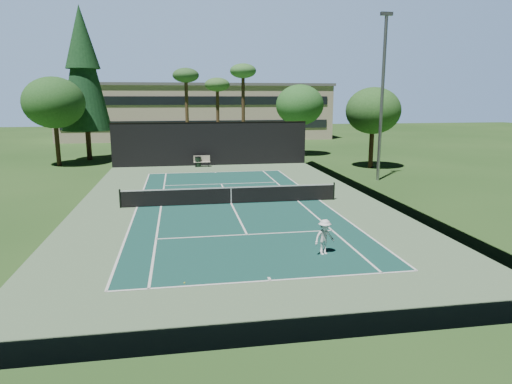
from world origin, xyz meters
TOP-DOWN VIEW (x-y plane):
  - ground at (0.00, 0.00)m, footprint 160.00×160.00m
  - apron_slab at (0.00, 0.00)m, footprint 18.00×32.00m
  - court_surface at (0.00, 0.00)m, footprint 10.97×23.77m
  - court_lines at (0.00, 0.00)m, footprint 11.07×23.87m
  - tennis_net at (0.00, 0.00)m, footprint 12.90×0.10m
  - fence at (0.00, 0.06)m, footprint 18.04×32.05m
  - player at (2.69, -9.54)m, footprint 1.07×0.83m
  - tennis_ball_a at (-2.94, -11.62)m, footprint 0.06×0.06m
  - tennis_ball_b at (-0.29, 1.96)m, footprint 0.08×0.08m
  - tennis_ball_c at (0.26, 2.90)m, footprint 0.06×0.06m
  - tennis_ball_d at (-6.82, 4.43)m, footprint 0.06×0.06m
  - park_bench at (-0.94, 15.30)m, footprint 1.50×0.45m
  - trash_bin at (-1.30, 15.26)m, footprint 0.56×0.56m
  - pine_tree at (-12.00, 22.00)m, footprint 4.80×4.80m
  - palm_a at (-2.00, 24.00)m, footprint 2.80×2.80m
  - palm_b at (1.50, 26.00)m, footprint 2.80×2.80m
  - palm_c at (4.00, 23.00)m, footprint 2.80×2.80m
  - decid_tree_a at (10.00, 22.00)m, footprint 5.12×5.12m
  - decid_tree_b at (14.00, 12.00)m, footprint 4.80×4.80m
  - decid_tree_c at (-14.00, 18.00)m, footprint 5.44×5.44m
  - campus_building at (0.00, 45.98)m, footprint 40.50×12.50m
  - light_pole at (12.00, 6.00)m, footprint 0.90×0.25m

SIDE VIEW (x-z plane):
  - ground at x=0.00m, z-range 0.00..0.00m
  - apron_slab at x=0.00m, z-range 0.00..0.01m
  - court_surface at x=0.00m, z-range 0.01..0.02m
  - court_lines at x=0.00m, z-range 0.02..0.02m
  - tennis_ball_c at x=0.26m, z-range 0.00..0.06m
  - tennis_ball_a at x=-2.94m, z-range 0.00..0.06m
  - tennis_ball_d at x=-6.82m, z-range 0.00..0.06m
  - tennis_ball_b at x=-0.29m, z-range 0.00..0.08m
  - trash_bin at x=-1.30m, z-range 0.01..0.95m
  - park_bench at x=-0.94m, z-range 0.03..1.06m
  - tennis_net at x=0.00m, z-range 0.01..1.11m
  - player at x=2.69m, z-range 0.00..1.45m
  - fence at x=0.00m, z-range -0.01..4.02m
  - campus_building at x=0.00m, z-range 0.06..8.36m
  - decid_tree_b at x=14.00m, z-range 1.51..8.65m
  - decid_tree_a at x=10.00m, z-range 1.61..9.23m
  - decid_tree_c at x=-14.00m, z-range 1.72..9.81m
  - light_pole at x=12.00m, z-range 0.35..12.57m
  - palm_b at x=1.50m, z-range 3.15..11.57m
  - palm_a at x=-2.00m, z-range 3.53..12.85m
  - palm_c at x=4.00m, z-range 3.72..13.49m
  - pine_tree at x=-12.00m, z-range 2.05..17.05m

